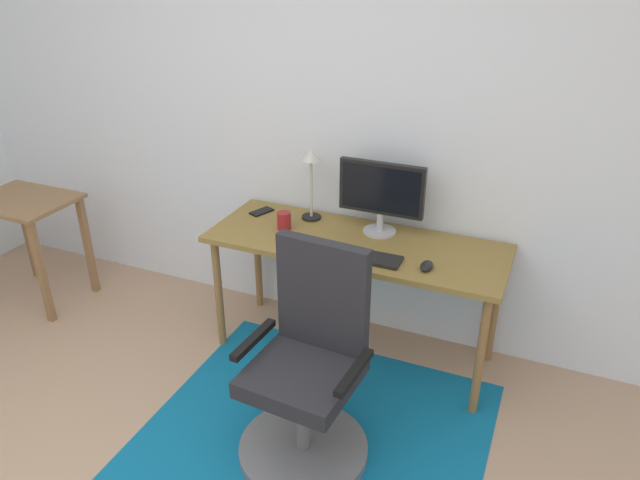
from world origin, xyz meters
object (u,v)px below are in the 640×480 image
object	(u,v)px
monitor	(381,192)
keyboard	(359,255)
desk_lamp	(311,171)
side_table	(27,220)
cell_phone	(262,212)
office_chair	(308,383)
desk	(355,253)
computer_mouse	(427,266)
coffee_cup	(284,221)

from	to	relation	value
monitor	keyboard	distance (m)	0.39
desk_lamp	side_table	bearing A→B (deg)	-166.52
keyboard	cell_phone	size ratio (longest dim) A/B	3.07
office_chair	monitor	bearing A→B (deg)	93.16
keyboard	side_table	distance (m)	2.21
monitor	keyboard	xyz separation A→B (m)	(-0.00, -0.32, -0.23)
cell_phone	side_table	size ratio (longest dim) A/B	0.20
cell_phone	desk_lamp	xyz separation A→B (m)	(0.30, 0.04, 0.28)
desk_lamp	office_chair	distance (m)	1.21
desk	desk_lamp	bearing A→B (deg)	152.74
desk_lamp	office_chair	xyz separation A→B (m)	(0.40, -0.95, -0.62)
keyboard	cell_phone	xyz separation A→B (m)	(-0.72, 0.30, -0.00)
cell_phone	side_table	bearing A→B (deg)	-143.27
desk	keyboard	xyz separation A→B (m)	(0.08, -0.17, 0.08)
keyboard	computer_mouse	world-z (taller)	computer_mouse
desk	side_table	distance (m)	2.14
coffee_cup	side_table	distance (m)	1.73
desk	monitor	size ratio (longest dim) A/B	3.43
computer_mouse	cell_phone	world-z (taller)	computer_mouse
desk	coffee_cup	world-z (taller)	coffee_cup
monitor	side_table	size ratio (longest dim) A/B	0.66
coffee_cup	desk_lamp	xyz separation A→B (m)	(0.08, 0.19, 0.24)
desk_lamp	desk	bearing A→B (deg)	-27.26
desk	computer_mouse	size ratio (longest dim) A/B	15.33
computer_mouse	desk_lamp	xyz separation A→B (m)	(-0.76, 0.33, 0.27)
cell_phone	desk_lamp	bearing A→B (deg)	29.03
coffee_cup	side_table	bearing A→B (deg)	-171.94
desk	coffee_cup	bearing A→B (deg)	-178.27
monitor	office_chair	world-z (taller)	monitor
keyboard	computer_mouse	size ratio (longest dim) A/B	4.13
desk	monitor	xyz separation A→B (m)	(0.08, 0.15, 0.31)
monitor	coffee_cup	distance (m)	0.56
cell_phone	desk_lamp	size ratio (longest dim) A/B	0.34
desk_lamp	cell_phone	bearing A→B (deg)	-172.96
monitor	side_table	distance (m)	2.27
computer_mouse	coffee_cup	xyz separation A→B (m)	(-0.84, 0.14, 0.03)
cell_phone	side_table	distance (m)	1.54
monitor	cell_phone	size ratio (longest dim) A/B	3.32
computer_mouse	side_table	xyz separation A→B (m)	(-2.54, -0.10, -0.17)
keyboard	side_table	world-z (taller)	keyboard
desk_lamp	monitor	bearing A→B (deg)	-3.04
computer_mouse	coffee_cup	bearing A→B (deg)	170.56
cell_phone	computer_mouse	bearing A→B (deg)	6.76
keyboard	desk_lamp	world-z (taller)	desk_lamp
desk	side_table	bearing A→B (deg)	-173.17
keyboard	coffee_cup	size ratio (longest dim) A/B	4.41
computer_mouse	cell_phone	xyz separation A→B (m)	(-1.06, 0.29, -0.01)
keyboard	coffee_cup	world-z (taller)	coffee_cup
monitor	office_chair	xyz separation A→B (m)	(-0.02, -0.93, -0.58)
coffee_cup	side_table	xyz separation A→B (m)	(-1.70, -0.24, -0.20)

